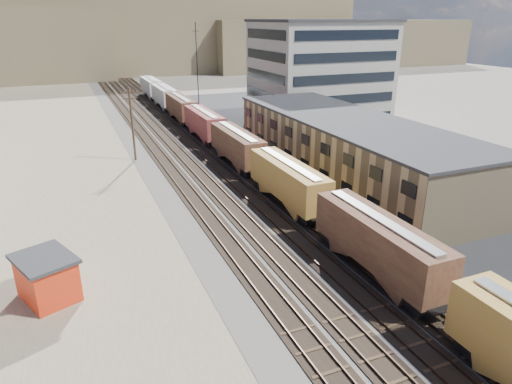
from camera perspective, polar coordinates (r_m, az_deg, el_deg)
name	(u,v)px	position (r m, az deg, el deg)	size (l,w,h in m)	color
ground	(363,313)	(32.56, 13.27, -14.53)	(300.00, 300.00, 0.00)	#6B6356
ballast_bed	(181,141)	(75.19, -9.32, 6.34)	(18.00, 200.00, 0.06)	#4C4742
dirt_yard	(46,174)	(63.79, -24.74, 2.01)	(24.00, 180.00, 0.03)	#7C6C55
asphalt_lot	(349,150)	(70.47, 11.50, 5.20)	(26.00, 120.00, 0.04)	#232326
rail_tracks	(178,141)	(75.05, -9.73, 6.35)	(11.40, 200.00, 0.24)	black
freight_train	(219,133)	(67.95, -4.66, 7.40)	(3.00, 119.74, 4.46)	black
warehouse	(348,147)	(57.73, 11.43, 5.50)	(12.40, 40.40, 7.25)	tan
office_tower	(319,72)	(88.51, 7.90, 14.66)	(22.60, 18.60, 18.45)	#9E998E
utility_pole_north	(132,123)	(64.84, -15.22, 8.35)	(2.20, 0.32, 10.00)	#382619
radio_mast	(198,75)	(84.57, -7.32, 14.31)	(1.20, 0.16, 18.00)	black
hills_north	(102,31)	(189.66, -18.66, 18.52)	(265.00, 80.00, 32.00)	brown
maintenance_shed	(47,277)	(35.48, -24.67, -9.66)	(4.90, 5.44, 3.27)	red
parked_car_blue	(288,120)	(86.46, 3.98, 8.92)	(2.38, 5.16, 1.43)	navy
parked_car_far	(337,115)	(92.26, 10.13, 9.42)	(1.71, 4.26, 1.45)	silver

